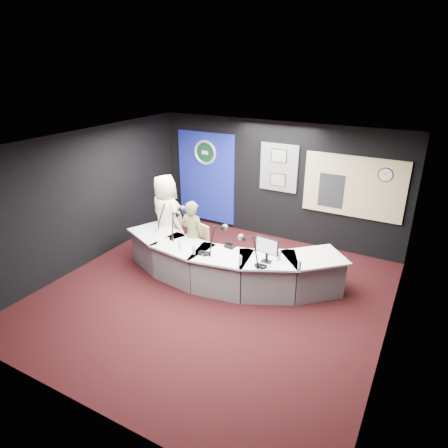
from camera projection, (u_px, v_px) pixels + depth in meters
The scene contains 33 objects.
ground at pixel (213, 295), 7.44m from camera, with size 6.00×6.00×0.00m, color black.
ceiling at pixel (211, 145), 6.36m from camera, with size 6.00×6.00×0.02m, color silver.
wall_back at pixel (276, 182), 9.33m from camera, with size 6.00×0.02×2.80m, color black.
wall_front at pixel (78, 318), 4.47m from camera, with size 6.00×0.02×2.80m, color black.
wall_left at pixel (86, 199), 8.23m from camera, with size 0.02×6.00×2.80m, color black.
wall_right at pixel (397, 266), 5.58m from camera, with size 0.02×6.00×2.80m, color black.
broadcast_desk at pixel (225, 264), 7.77m from camera, with size 4.50×1.90×0.75m, color silver, non-canonical shape.
backdrop_panel at pixel (206, 177), 10.20m from camera, with size 1.60×0.05×2.30m, color navy.
agency_seal at pixel (205, 153), 9.92m from camera, with size 0.63×0.63×0.07m, color silver.
seal_center at pixel (205, 153), 9.92m from camera, with size 0.48×0.48×0.01m, color #0D321A.
pinboard at pixel (279, 168), 9.15m from camera, with size 0.90×0.04×1.10m, color slate.
framed_photo_upper at pixel (279, 156), 9.01m from camera, with size 0.34×0.02×0.27m, color gray.
framed_photo_lower at pixel (278, 180), 9.23m from camera, with size 0.34×0.02×0.27m, color gray.
booth_window_frame at pixel (353, 187), 8.47m from camera, with size 2.12×0.06×1.32m, color #CCB37F.
booth_glow at pixel (353, 187), 8.46m from camera, with size 2.00×0.02×1.20m, color #FDD9A0.
equipment_rack at pixel (331, 191), 8.71m from camera, with size 0.55×0.02×0.75m, color black.
wall_clock at pixel (385, 175), 8.05m from camera, with size 0.28×0.28×0.01m, color white.
armchair_left at pixel (167, 233), 8.79m from camera, with size 0.57×0.57×1.01m, color tan, non-canonical shape.
armchair_right at pixel (193, 248), 8.18m from camera, with size 0.54×0.54×0.95m, color tan, non-canonical shape.
draped_jacket at pixel (169, 224), 8.98m from camera, with size 0.50×0.10×0.70m, color slate.
person_man at pixel (166, 216), 8.63m from camera, with size 0.90×0.58×1.83m, color #FDF1CA.
person_woman at pixel (193, 236), 8.07m from camera, with size 0.55×0.36×1.50m, color brown.
computer_monitor at pixel (267, 246), 6.94m from camera, with size 0.49×0.03×0.33m, color black.
desk_phone at pixel (230, 246), 7.59m from camera, with size 0.18×0.15×0.05m, color black.
headphones_near at pixel (261, 266), 6.89m from camera, with size 0.21×0.21×0.04m, color black.
headphones_far at pixel (204, 253), 7.33m from camera, with size 0.23×0.23×0.04m, color black.
paper_stack at pixel (163, 241), 7.86m from camera, with size 0.21×0.30×0.00m, color white.
notepad at pixel (181, 245), 7.70m from camera, with size 0.22×0.32×0.00m, color white.
boom_mic_a at pixel (170, 213), 8.43m from camera, with size 0.37×0.69×0.60m, color black, non-canonical shape.
boom_mic_b at pixel (175, 221), 8.03m from camera, with size 0.37×0.69×0.60m, color black, non-canonical shape.
boom_mic_c at pixel (218, 235), 7.40m from camera, with size 0.16×0.74×0.60m, color black, non-canonical shape.
boom_mic_d at pixel (249, 246), 6.98m from camera, with size 0.62×0.48×0.60m, color black, non-canonical shape.
water_bottles at pixel (217, 248), 7.37m from camera, with size 3.15×0.61×0.18m, color silver, non-canonical shape.
Camera 1 is at (3.22, -5.47, 4.11)m, focal length 32.00 mm.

